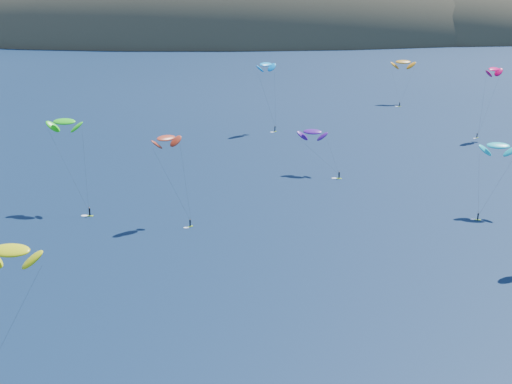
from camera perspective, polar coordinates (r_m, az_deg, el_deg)
name	(u,v)px	position (r m, az deg, el deg)	size (l,w,h in m)	color
island	(259,44)	(628.10, 0.23, 11.77)	(730.00, 300.00, 210.00)	#3D3526
kitesurfer_2	(10,251)	(104.23, -19.07, -4.46)	(9.04, 8.97, 19.04)	#A9ED1A
kitesurfer_3	(64,122)	(169.44, -15.08, 5.44)	(10.97, 11.43, 22.31)	#A9ED1A
kitesurfer_4	(266,65)	(242.68, 0.81, 10.16)	(8.61, 8.28, 24.68)	#A9ED1A
kitesurfer_5	(498,146)	(169.62, 18.81, 3.52)	(10.42, 9.40, 17.63)	#A9ED1A
kitesurfer_6	(313,132)	(193.49, 4.55, 4.82)	(11.49, 10.01, 13.45)	#A9ED1A
kitesurfer_8	(494,69)	(245.06, 18.51, 9.29)	(9.20, 7.62, 24.40)	#A9ED1A
kitesurfer_9	(166,138)	(155.21, -7.19, 4.28)	(9.25, 9.12, 20.56)	#A9ED1A
kitesurfer_11	(403,62)	(300.94, 11.70, 10.15)	(9.78, 12.13, 19.25)	#A9ED1A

